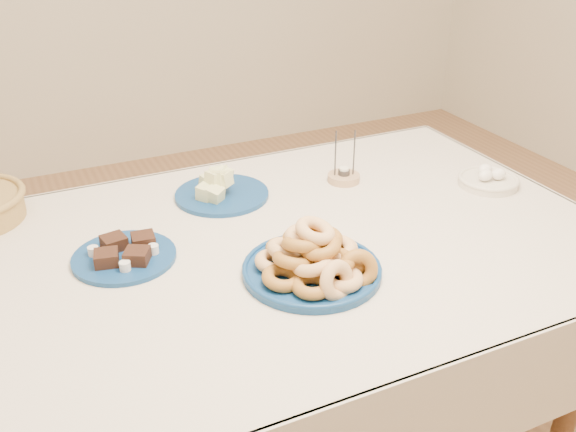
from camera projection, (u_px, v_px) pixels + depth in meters
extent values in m
cylinder|color=brown|center=(2.00, 349.00, 1.85)|extent=(0.06, 0.06, 0.72)
cylinder|color=brown|center=(407.00, 244.00, 2.38)|extent=(0.06, 0.06, 0.72)
cylinder|color=brown|center=(576.00, 379.00, 1.74)|extent=(0.06, 0.06, 0.72)
cube|color=beige|center=(280.00, 246.00, 1.62)|extent=(1.70, 1.10, 0.02)
cube|color=beige|center=(211.00, 204.00, 2.12)|extent=(1.70, 0.01, 0.28)
cube|color=beige|center=(527.00, 223.00, 2.00)|extent=(0.01, 1.10, 0.28)
cylinder|color=navy|center=(312.00, 271.00, 1.48)|extent=(0.37, 0.37, 0.02)
torus|color=navy|center=(312.00, 268.00, 1.48)|extent=(0.38, 0.38, 0.01)
torus|color=tan|center=(338.00, 249.00, 1.53)|extent=(0.13, 0.13, 0.04)
torus|color=brown|center=(311.00, 242.00, 1.55)|extent=(0.13, 0.13, 0.03)
torus|color=brown|center=(285.00, 248.00, 1.53)|extent=(0.13, 0.13, 0.04)
torus|color=tan|center=(275.00, 262.00, 1.47)|extent=(0.12, 0.12, 0.04)
torus|color=brown|center=(282.00, 278.00, 1.41)|extent=(0.13, 0.13, 0.04)
torus|color=brown|center=(312.00, 286.00, 1.39)|extent=(0.12, 0.12, 0.03)
torus|color=tan|center=(342.00, 279.00, 1.41)|extent=(0.13, 0.13, 0.03)
torus|color=brown|center=(350.00, 263.00, 1.47)|extent=(0.13, 0.13, 0.04)
torus|color=tan|center=(323.00, 240.00, 1.50)|extent=(0.11, 0.11, 0.03)
torus|color=brown|center=(302.00, 241.00, 1.50)|extent=(0.13, 0.13, 0.05)
torus|color=tan|center=(287.00, 249.00, 1.47)|extent=(0.12, 0.11, 0.05)
torus|color=brown|center=(293.00, 260.00, 1.43)|extent=(0.13, 0.13, 0.06)
torus|color=tan|center=(313.00, 265.00, 1.41)|extent=(0.12, 0.13, 0.05)
torus|color=brown|center=(334.00, 261.00, 1.42)|extent=(0.12, 0.12, 0.03)
torus|color=tan|center=(336.00, 249.00, 1.47)|extent=(0.13, 0.13, 0.04)
torus|color=brown|center=(323.00, 238.00, 1.46)|extent=(0.13, 0.13, 0.04)
torus|color=tan|center=(305.00, 236.00, 1.47)|extent=(0.13, 0.13, 0.03)
torus|color=brown|center=(302.00, 245.00, 1.43)|extent=(0.13, 0.13, 0.07)
torus|color=brown|center=(320.00, 247.00, 1.42)|extent=(0.10, 0.09, 0.05)
torus|color=tan|center=(315.00, 231.00, 1.43)|extent=(0.14, 0.13, 0.06)
torus|color=tan|center=(337.00, 281.00, 1.38)|extent=(0.11, 0.09, 0.10)
torus|color=brown|center=(358.00, 270.00, 1.42)|extent=(0.11, 0.08, 0.10)
cylinder|color=navy|center=(222.00, 195.00, 1.84)|extent=(0.35, 0.35, 0.01)
cube|color=#CDD285|center=(214.00, 179.00, 1.80)|extent=(0.06, 0.06, 0.05)
cube|color=#CDD285|center=(205.00, 192.00, 1.79)|extent=(0.06, 0.06, 0.05)
cube|color=#CDD285|center=(215.00, 194.00, 1.78)|extent=(0.06, 0.07, 0.06)
cube|color=#CDD285|center=(218.00, 176.00, 1.82)|extent=(0.06, 0.06, 0.05)
cube|color=#CDD285|center=(224.00, 177.00, 1.81)|extent=(0.06, 0.07, 0.06)
cube|color=#CDD285|center=(221.00, 175.00, 1.82)|extent=(0.07, 0.06, 0.06)
cube|color=#CDD285|center=(216.00, 177.00, 1.81)|extent=(0.06, 0.06, 0.05)
cube|color=#CDD285|center=(218.00, 177.00, 1.81)|extent=(0.06, 0.06, 0.05)
cube|color=#CDD285|center=(219.00, 179.00, 1.80)|extent=(0.06, 0.07, 0.06)
cube|color=#CDD285|center=(221.00, 179.00, 1.80)|extent=(0.06, 0.07, 0.06)
cube|color=#CDD285|center=(209.00, 182.00, 1.85)|extent=(0.06, 0.06, 0.05)
cube|color=#CDD285|center=(223.00, 179.00, 1.80)|extent=(0.06, 0.06, 0.05)
cylinder|color=navy|center=(124.00, 257.00, 1.54)|extent=(0.29, 0.29, 0.01)
cube|color=black|center=(106.00, 258.00, 1.49)|extent=(0.06, 0.06, 0.03)
cube|color=black|center=(137.00, 256.00, 1.50)|extent=(0.07, 0.07, 0.03)
cube|color=black|center=(114.00, 242.00, 1.56)|extent=(0.06, 0.06, 0.03)
cube|color=black|center=(143.00, 240.00, 1.57)|extent=(0.06, 0.06, 0.03)
cylinder|color=silver|center=(93.00, 251.00, 1.53)|extent=(0.03, 0.03, 0.02)
cylinder|color=silver|center=(125.00, 266.00, 1.47)|extent=(0.03, 0.03, 0.02)
cylinder|color=silver|center=(153.00, 249.00, 1.54)|extent=(0.03, 0.03, 0.02)
cylinder|color=tan|center=(344.00, 178.00, 1.93)|extent=(0.12, 0.12, 0.02)
cylinder|color=#3A3A3F|center=(344.00, 172.00, 1.93)|extent=(0.05, 0.05, 0.01)
cylinder|color=white|center=(344.00, 169.00, 1.92)|extent=(0.04, 0.04, 0.01)
cylinder|color=#3A3A3F|center=(335.00, 153.00, 1.89)|extent=(0.01, 0.01, 0.14)
cylinder|color=#3A3A3F|center=(354.00, 153.00, 1.90)|extent=(0.01, 0.01, 0.14)
cylinder|color=beige|center=(488.00, 182.00, 1.91)|extent=(0.18, 0.18, 0.02)
torus|color=beige|center=(488.00, 179.00, 1.90)|extent=(0.18, 0.18, 0.01)
ellipsoid|color=white|center=(485.00, 175.00, 1.88)|extent=(0.05, 0.04, 0.04)
ellipsoid|color=white|center=(499.00, 174.00, 1.89)|extent=(0.05, 0.04, 0.04)
ellipsoid|color=white|center=(485.00, 170.00, 1.91)|extent=(0.05, 0.04, 0.04)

